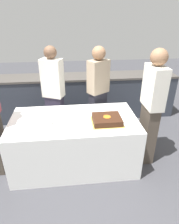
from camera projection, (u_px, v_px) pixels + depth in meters
The scene contains 10 objects.
ground_plane at pixel (75, 162), 3.13m from camera, with size 14.00×14.00×0.00m, color #424247.
back_counter at pixel (71, 97), 4.29m from camera, with size 4.40×0.58×0.92m.
dining_table at pixel (75, 142), 2.96m from camera, with size 1.78×0.95×0.76m.
cake at pixel (107, 119), 2.69m from camera, with size 0.42×0.36×0.08m.
plate_stack at pixel (61, 117), 2.75m from camera, with size 0.20×0.20×0.09m.
wine_glass at pixel (48, 117), 2.60m from camera, with size 0.07×0.07×0.17m.
side_plate_near_cake at pixel (98, 112), 2.98m from camera, with size 0.21×0.21×0.00m.
person_cutting_cake at pixel (98, 93), 3.40m from camera, with size 0.39×0.35×1.64m.
person_seated_right at pixel (151, 107), 2.83m from camera, with size 0.23×0.41×1.71m.
person_standing_back at pixel (54, 95), 3.32m from camera, with size 0.38×0.31×1.66m.
Camera 1 is at (-0.05, -2.44, 2.12)m, focal length 32.00 mm.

